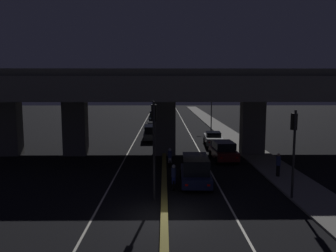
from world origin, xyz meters
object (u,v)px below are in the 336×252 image
car_dark_blue_lead (195,170)px  motorcycle_blue_filtering_near (174,178)px  car_grey_second_oncoming (154,123)px  motorcycle_white_filtering_mid (170,158)px  car_dark_red_second (224,151)px  car_dark_green_third_oncoming (154,116)px  pedestrian_on_sidewalk (278,165)px  traffic_light_right_of_median (294,139)px  street_lamp (210,96)px  motorcycle_red_filtering_far (169,147)px  car_silver_third (213,138)px  car_grey_lead_oncoming (151,133)px  traffic_light_left_of_median (154,134)px

car_dark_blue_lead → motorcycle_blue_filtering_near: car_dark_blue_lead is taller
car_grey_second_oncoming → motorcycle_white_filtering_mid: motorcycle_white_filtering_mid is taller
car_dark_red_second → motorcycle_white_filtering_mid: size_ratio=2.17×
car_dark_green_third_oncoming → pedestrian_on_sidewalk: (10.13, -39.91, 0.03)m
traffic_light_right_of_median → car_dark_red_second: (-2.16, 9.94, -2.65)m
traffic_light_right_of_median → car_dark_blue_lead: size_ratio=1.14×
street_lamp → motorcycle_red_filtering_far: (-6.96, -21.29, -4.39)m
traffic_light_right_of_median → motorcycle_blue_filtering_near: 7.74m
car_silver_third → motorcycle_blue_filtering_near: bearing=165.2°
car_dark_red_second → car_grey_second_oncoming: (-6.88, 24.73, -0.18)m
street_lamp → car_dark_blue_lead: size_ratio=1.88×
street_lamp → car_dark_green_third_oncoming: 14.05m
car_dark_blue_lead → motorcycle_white_filtering_mid: size_ratio=2.35×
car_dark_red_second → car_dark_green_third_oncoming: (-7.19, 34.45, 0.04)m
car_grey_second_oncoming → motorcycle_red_filtering_far: (2.14, -21.18, -0.10)m
car_dark_blue_lead → car_silver_third: bearing=-10.8°
car_grey_lead_oncoming → car_dark_green_third_oncoming: size_ratio=1.08×
car_dark_green_third_oncoming → motorcycle_red_filtering_far: (2.44, -30.90, -0.32)m
traffic_light_right_of_median → car_grey_second_oncoming: traffic_light_right_of_median is taller
car_grey_lead_oncoming → motorcycle_blue_filtering_near: bearing=4.2°
car_grey_second_oncoming → traffic_light_left_of_median: bearing=1.5°
traffic_light_left_of_median → car_grey_lead_oncoming: 21.54m
car_grey_second_oncoming → pedestrian_on_sidewalk: pedestrian_on_sidewalk is taller
traffic_light_left_of_median → car_dark_blue_lead: 4.93m
car_dark_green_third_oncoming → pedestrian_on_sidewalk: bearing=15.3°
car_dark_red_second → motorcycle_white_filtering_mid: car_dark_red_second is taller
car_silver_third → pedestrian_on_sidewalk: size_ratio=2.83×
car_dark_blue_lead → motorcycle_white_filtering_mid: bearing=19.1°
traffic_light_right_of_median → motorcycle_blue_filtering_near: bearing=161.2°
car_dark_blue_lead → car_grey_lead_oncoming: bearing=13.7°
car_grey_second_oncoming → motorcycle_white_filtering_mid: size_ratio=2.04×
car_dark_blue_lead → motorcycle_white_filtering_mid: (-1.62, 5.32, -0.37)m
car_dark_red_second → motorcycle_blue_filtering_near: car_dark_red_second is taller
pedestrian_on_sidewalk → traffic_light_right_of_median: bearing=-99.8°
car_dark_red_second → pedestrian_on_sidewalk: bearing=-154.3°
motorcycle_red_filtering_far → car_dark_green_third_oncoming: bearing=7.0°
street_lamp → pedestrian_on_sidewalk: street_lamp is taller
traffic_light_left_of_median → car_dark_blue_lead: bearing=48.0°
traffic_light_right_of_median → motorcycle_red_filtering_far: size_ratio=2.94×
car_grey_lead_oncoming → car_grey_second_oncoming: car_grey_lead_oncoming is taller
car_silver_third → motorcycle_red_filtering_far: size_ratio=2.67×
motorcycle_white_filtering_mid → motorcycle_red_filtering_far: 5.21m
car_grey_lead_oncoming → pedestrian_on_sidewalk: car_grey_lead_oncoming is taller
motorcycle_white_filtering_mid → motorcycle_red_filtering_far: size_ratio=1.10×
car_dark_blue_lead → motorcycle_red_filtering_far: car_dark_blue_lead is taller
pedestrian_on_sidewalk → car_dark_red_second: bearing=118.3°
car_silver_third → car_grey_lead_oncoming: car_grey_lead_oncoming is taller
street_lamp → motorcycle_red_filtering_far: bearing=-108.1°
street_lamp → car_dark_blue_lead: 32.52m
car_grey_lead_oncoming → motorcycle_white_filtering_mid: (2.13, -13.02, -0.34)m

